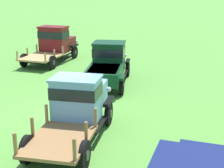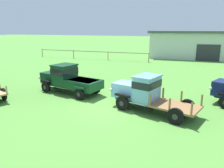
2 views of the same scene
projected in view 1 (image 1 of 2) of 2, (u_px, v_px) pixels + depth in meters
ground_plane at (61, 112)px, 14.01m from camera, size 240.00×240.00×0.00m
vintage_truck_foreground_near at (55, 43)px, 22.75m from camera, size 5.40×3.78×2.29m
vintage_truck_second_in_line at (108, 63)px, 17.72m from camera, size 5.38×2.91×2.10m
vintage_truck_midrow_center at (78, 103)px, 11.85m from camera, size 5.44×3.17×2.09m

